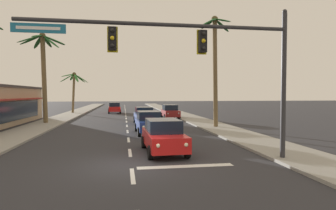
{
  "coord_description": "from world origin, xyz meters",
  "views": [
    {
      "loc": [
        -0.31,
        -11.81,
        2.96
      ],
      "look_at": [
        2.83,
        8.0,
        2.2
      ],
      "focal_mm": 30.1,
      "sensor_mm": 36.0,
      "label": 1
    }
  ],
  "objects_px": {
    "sedan_third_in_queue": "(149,122)",
    "palm_left_second": "(44,62)",
    "sedan_lead_at_stop_bar": "(163,136)",
    "sedan_parked_nearest_kerb": "(170,112)",
    "traffic_signal_mast": "(203,53)",
    "sedan_fifth_in_queue": "(144,115)",
    "palm_left_third": "(74,84)",
    "palm_right_second": "(215,55)",
    "sedan_oncoming_far": "(114,108)"
  },
  "relations": [
    {
      "from": "sedan_fifth_in_queue",
      "to": "palm_right_second",
      "type": "bearing_deg",
      "value": -38.24
    },
    {
      "from": "sedan_oncoming_far",
      "to": "palm_right_second",
      "type": "height_order",
      "value": "palm_right_second"
    },
    {
      "from": "palm_left_third",
      "to": "palm_right_second",
      "type": "xyz_separation_m",
      "value": [
        15.46,
        -21.56,
        1.82
      ]
    },
    {
      "from": "palm_left_second",
      "to": "palm_left_third",
      "type": "height_order",
      "value": "palm_left_second"
    },
    {
      "from": "sedan_oncoming_far",
      "to": "palm_left_third",
      "type": "xyz_separation_m",
      "value": [
        -6.15,
        0.11,
        3.74
      ]
    },
    {
      "from": "traffic_signal_mast",
      "to": "palm_left_third",
      "type": "distance_m",
      "value": 35.42
    },
    {
      "from": "palm_left_third",
      "to": "sedan_oncoming_far",
      "type": "bearing_deg",
      "value": -1.01
    },
    {
      "from": "sedan_lead_at_stop_bar",
      "to": "sedan_fifth_in_queue",
      "type": "xyz_separation_m",
      "value": [
        0.03,
        14.22,
        0.0
      ]
    },
    {
      "from": "palm_right_second",
      "to": "sedan_lead_at_stop_bar",
      "type": "bearing_deg",
      "value": -121.62
    },
    {
      "from": "palm_left_second",
      "to": "palm_left_third",
      "type": "xyz_separation_m",
      "value": [
        0.25,
        15.66,
        -1.55
      ]
    },
    {
      "from": "traffic_signal_mast",
      "to": "sedan_oncoming_far",
      "type": "height_order",
      "value": "traffic_signal_mast"
    },
    {
      "from": "palm_right_second",
      "to": "sedan_fifth_in_queue",
      "type": "bearing_deg",
      "value": 141.76
    },
    {
      "from": "sedan_oncoming_far",
      "to": "sedan_third_in_queue",
      "type": "bearing_deg",
      "value": -82.15
    },
    {
      "from": "sedan_fifth_in_queue",
      "to": "sedan_oncoming_far",
      "type": "distance_m",
      "value": 17.17
    },
    {
      "from": "traffic_signal_mast",
      "to": "palm_right_second",
      "type": "relative_size",
      "value": 1.16
    },
    {
      "from": "sedan_lead_at_stop_bar",
      "to": "sedan_third_in_queue",
      "type": "bearing_deg",
      "value": 90.95
    },
    {
      "from": "sedan_lead_at_stop_bar",
      "to": "sedan_third_in_queue",
      "type": "relative_size",
      "value": 1.0
    },
    {
      "from": "sedan_lead_at_stop_bar",
      "to": "sedan_parked_nearest_kerb",
      "type": "bearing_deg",
      "value": 79.58
    },
    {
      "from": "sedan_lead_at_stop_bar",
      "to": "sedan_third_in_queue",
      "type": "distance_m",
      "value": 7.11
    },
    {
      "from": "sedan_fifth_in_queue",
      "to": "sedan_parked_nearest_kerb",
      "type": "bearing_deg",
      "value": 57.32
    },
    {
      "from": "sedan_fifth_in_queue",
      "to": "sedan_lead_at_stop_bar",
      "type": "bearing_deg",
      "value": -90.11
    },
    {
      "from": "palm_left_third",
      "to": "palm_right_second",
      "type": "bearing_deg",
      "value": -54.34
    },
    {
      "from": "palm_left_second",
      "to": "palm_left_third",
      "type": "distance_m",
      "value": 15.74
    },
    {
      "from": "palm_right_second",
      "to": "sedan_oncoming_far",
      "type": "bearing_deg",
      "value": 113.48
    },
    {
      "from": "traffic_signal_mast",
      "to": "palm_left_third",
      "type": "xyz_separation_m",
      "value": [
        -10.91,
        33.7,
        -0.12
      ]
    },
    {
      "from": "palm_left_third",
      "to": "sedan_third_in_queue",
      "type": "bearing_deg",
      "value": -68.55
    },
    {
      "from": "traffic_signal_mast",
      "to": "sedan_lead_at_stop_bar",
      "type": "relative_size",
      "value": 2.53
    },
    {
      "from": "sedan_oncoming_far",
      "to": "palm_left_second",
      "type": "xyz_separation_m",
      "value": [
        -6.39,
        -15.56,
        5.29
      ]
    },
    {
      "from": "traffic_signal_mast",
      "to": "sedan_fifth_in_queue",
      "type": "bearing_deg",
      "value": 94.5
    },
    {
      "from": "sedan_fifth_in_queue",
      "to": "palm_left_second",
      "type": "xyz_separation_m",
      "value": [
        -9.83,
        1.26,
        5.29
      ]
    },
    {
      "from": "sedan_third_in_queue",
      "to": "sedan_oncoming_far",
      "type": "distance_m",
      "value": 24.15
    },
    {
      "from": "sedan_third_in_queue",
      "to": "palm_right_second",
      "type": "bearing_deg",
      "value": 22.38
    },
    {
      "from": "traffic_signal_mast",
      "to": "palm_left_second",
      "type": "bearing_deg",
      "value": 121.73
    },
    {
      "from": "sedan_lead_at_stop_bar",
      "to": "palm_left_third",
      "type": "height_order",
      "value": "palm_left_third"
    },
    {
      "from": "sedan_third_in_queue",
      "to": "palm_left_second",
      "type": "xyz_separation_m",
      "value": [
        -9.69,
        8.37,
        5.29
      ]
    },
    {
      "from": "sedan_lead_at_stop_bar",
      "to": "palm_left_second",
      "type": "xyz_separation_m",
      "value": [
        -9.81,
        15.48,
        5.29
      ]
    },
    {
      "from": "sedan_third_in_queue",
      "to": "palm_right_second",
      "type": "height_order",
      "value": "palm_right_second"
    },
    {
      "from": "sedan_third_in_queue",
      "to": "sedan_fifth_in_queue",
      "type": "bearing_deg",
      "value": 88.83
    },
    {
      "from": "traffic_signal_mast",
      "to": "sedan_fifth_in_queue",
      "type": "xyz_separation_m",
      "value": [
        -1.32,
        16.77,
        -3.87
      ]
    },
    {
      "from": "traffic_signal_mast",
      "to": "sedan_third_in_queue",
      "type": "xyz_separation_m",
      "value": [
        -1.46,
        9.67,
        -3.87
      ]
    },
    {
      "from": "sedan_parked_nearest_kerb",
      "to": "palm_left_third",
      "type": "xyz_separation_m",
      "value": [
        -13.21,
        11.28,
        3.74
      ]
    },
    {
      "from": "sedan_fifth_in_queue",
      "to": "sedan_parked_nearest_kerb",
      "type": "xyz_separation_m",
      "value": [
        3.63,
        5.65,
        0.0
      ]
    },
    {
      "from": "sedan_parked_nearest_kerb",
      "to": "palm_right_second",
      "type": "bearing_deg",
      "value": -77.65
    },
    {
      "from": "traffic_signal_mast",
      "to": "sedan_parked_nearest_kerb",
      "type": "relative_size",
      "value": 2.55
    },
    {
      "from": "sedan_parked_nearest_kerb",
      "to": "palm_left_second",
      "type": "relative_size",
      "value": 0.49
    },
    {
      "from": "sedan_oncoming_far",
      "to": "palm_left_second",
      "type": "distance_m",
      "value": 17.63
    },
    {
      "from": "sedan_third_in_queue",
      "to": "sedan_fifth_in_queue",
      "type": "relative_size",
      "value": 1.0
    },
    {
      "from": "palm_right_second",
      "to": "sedan_parked_nearest_kerb",
      "type": "bearing_deg",
      "value": 102.35
    },
    {
      "from": "palm_left_second",
      "to": "palm_left_third",
      "type": "bearing_deg",
      "value": 89.1
    },
    {
      "from": "traffic_signal_mast",
      "to": "palm_right_second",
      "type": "bearing_deg",
      "value": 69.44
    }
  ]
}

